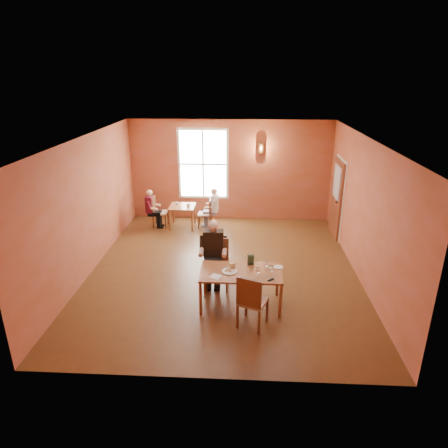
# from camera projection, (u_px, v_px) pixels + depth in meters

# --- Properties ---
(ground) EXTENTS (6.00, 7.00, 0.01)m
(ground) POSITION_uv_depth(u_px,v_px,m) (224.00, 270.00, 9.20)
(ground) COLOR brown
(ground) RESTS_ON ground
(wall_back) EXTENTS (6.00, 0.04, 3.00)m
(wall_back) POSITION_uv_depth(u_px,v_px,m) (230.00, 171.00, 11.93)
(wall_back) COLOR brown
(wall_back) RESTS_ON ground
(wall_front) EXTENTS (6.00, 0.04, 3.00)m
(wall_front) POSITION_uv_depth(u_px,v_px,m) (209.00, 290.00, 5.40)
(wall_front) COLOR brown
(wall_front) RESTS_ON ground
(wall_left) EXTENTS (0.04, 7.00, 3.00)m
(wall_left) POSITION_uv_depth(u_px,v_px,m) (88.00, 206.00, 8.81)
(wall_left) COLOR brown
(wall_left) RESTS_ON ground
(wall_right) EXTENTS (0.04, 7.00, 3.00)m
(wall_right) POSITION_uv_depth(u_px,v_px,m) (364.00, 210.00, 8.51)
(wall_right) COLOR brown
(wall_right) RESTS_ON ground
(ceiling) EXTENTS (6.00, 7.00, 0.04)m
(ceiling) POSITION_uv_depth(u_px,v_px,m) (223.00, 138.00, 8.13)
(ceiling) COLOR white
(ceiling) RESTS_ON wall_back
(window) EXTENTS (1.36, 0.10, 1.96)m
(window) POSITION_uv_depth(u_px,v_px,m) (203.00, 164.00, 11.85)
(window) COLOR white
(window) RESTS_ON wall_back
(door) EXTENTS (0.12, 1.04, 2.10)m
(door) POSITION_uv_depth(u_px,v_px,m) (336.00, 199.00, 10.82)
(door) COLOR maroon
(door) RESTS_ON ground
(wall_sconce) EXTENTS (0.16, 0.16, 0.28)m
(wall_sconce) POSITION_uv_depth(u_px,v_px,m) (261.00, 148.00, 11.54)
(wall_sconce) COLOR brown
(wall_sconce) RESTS_ON wall_back
(main_table) EXTENTS (1.55, 0.87, 0.73)m
(main_table) POSITION_uv_depth(u_px,v_px,m) (241.00, 288.00, 7.69)
(main_table) COLOR brown
(main_table) RESTS_ON ground
(chair_diner_main) EXTENTS (0.46, 0.46, 1.04)m
(chair_diner_main) POSITION_uv_depth(u_px,v_px,m) (217.00, 265.00, 8.27)
(chair_diner_main) COLOR #3D200C
(chair_diner_main) RESTS_ON ground
(diner_main) EXTENTS (0.54, 0.54, 1.36)m
(diner_main) POSITION_uv_depth(u_px,v_px,m) (217.00, 259.00, 8.18)
(diner_main) COLOR #362019
(diner_main) RESTS_ON ground
(chair_empty) EXTENTS (0.59, 0.59, 1.02)m
(chair_empty) POSITION_uv_depth(u_px,v_px,m) (253.00, 300.00, 7.02)
(chair_empty) COLOR #472B17
(chair_empty) RESTS_ON ground
(plate_food) EXTENTS (0.33, 0.33, 0.04)m
(plate_food) POSITION_uv_depth(u_px,v_px,m) (230.00, 271.00, 7.54)
(plate_food) COLOR white
(plate_food) RESTS_ON main_table
(sandwich) EXTENTS (0.12, 0.11, 0.11)m
(sandwich) POSITION_uv_depth(u_px,v_px,m) (232.00, 266.00, 7.64)
(sandwich) COLOR tan
(sandwich) RESTS_ON main_table
(goblet_a) EXTENTS (0.09, 0.09, 0.20)m
(goblet_a) POSITION_uv_depth(u_px,v_px,m) (266.00, 265.00, 7.58)
(goblet_a) COLOR white
(goblet_a) RESTS_ON main_table
(goblet_b) EXTENTS (0.10, 0.10, 0.20)m
(goblet_b) POSITION_uv_depth(u_px,v_px,m) (271.00, 270.00, 7.40)
(goblet_b) COLOR white
(goblet_b) RESTS_ON main_table
(goblet_c) EXTENTS (0.09, 0.09, 0.18)m
(goblet_c) POSITION_uv_depth(u_px,v_px,m) (258.00, 272.00, 7.36)
(goblet_c) COLOR white
(goblet_c) RESTS_ON main_table
(menu_stand) EXTENTS (0.13, 0.09, 0.21)m
(menu_stand) POSITION_uv_depth(u_px,v_px,m) (251.00, 260.00, 7.79)
(menu_stand) COLOR #274431
(menu_stand) RESTS_ON main_table
(knife) EXTENTS (0.18, 0.09, 0.00)m
(knife) POSITION_uv_depth(u_px,v_px,m) (237.00, 277.00, 7.35)
(knife) COLOR silver
(knife) RESTS_ON main_table
(napkin) EXTENTS (0.26, 0.26, 0.01)m
(napkin) POSITION_uv_depth(u_px,v_px,m) (215.00, 276.00, 7.37)
(napkin) COLOR white
(napkin) RESTS_ON main_table
(side_plate) EXTENTS (0.24, 0.24, 0.01)m
(side_plate) POSITION_uv_depth(u_px,v_px,m) (278.00, 267.00, 7.71)
(side_plate) COLOR white
(side_plate) RESTS_ON main_table
(sunglasses) EXTENTS (0.12, 0.12, 0.02)m
(sunglasses) POSITION_uv_depth(u_px,v_px,m) (271.00, 280.00, 7.24)
(sunglasses) COLOR black
(sunglasses) RESTS_ON main_table
(second_table) EXTENTS (0.73, 0.73, 0.64)m
(second_table) POSITION_uv_depth(u_px,v_px,m) (183.00, 216.00, 11.64)
(second_table) COLOR brown
(second_table) RESTS_ON ground
(chair_diner_white) EXTENTS (0.38, 0.38, 0.86)m
(chair_diner_white) POSITION_uv_depth(u_px,v_px,m) (205.00, 213.00, 11.57)
(chair_diner_white) COLOR #4B260F
(chair_diner_white) RESTS_ON ground
(diner_white) EXTENTS (0.45, 0.45, 1.12)m
(diner_white) POSITION_uv_depth(u_px,v_px,m) (206.00, 209.00, 11.52)
(diner_white) COLOR white
(diner_white) RESTS_ON ground
(chair_diner_maroon) EXTENTS (0.40, 0.40, 0.90)m
(chair_diner_maroon) POSITION_uv_depth(u_px,v_px,m) (160.00, 212.00, 11.63)
(chair_diner_maroon) COLOR #4B250F
(chair_diner_maroon) RESTS_ON ground
(diner_maroon) EXTENTS (0.44, 0.44, 1.09)m
(diner_maroon) POSITION_uv_depth(u_px,v_px,m) (159.00, 209.00, 11.59)
(diner_maroon) COLOR #5B100F
(diner_maroon) RESTS_ON ground
(cup_a) EXTENTS (0.15, 0.15, 0.09)m
(cup_a) POSITION_uv_depth(u_px,v_px,m) (188.00, 205.00, 11.42)
(cup_a) COLOR silver
(cup_a) RESTS_ON second_table
(cup_b) EXTENTS (0.11, 0.11, 0.09)m
(cup_b) POSITION_uv_depth(u_px,v_px,m) (177.00, 203.00, 11.60)
(cup_b) COLOR silver
(cup_b) RESTS_ON second_table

